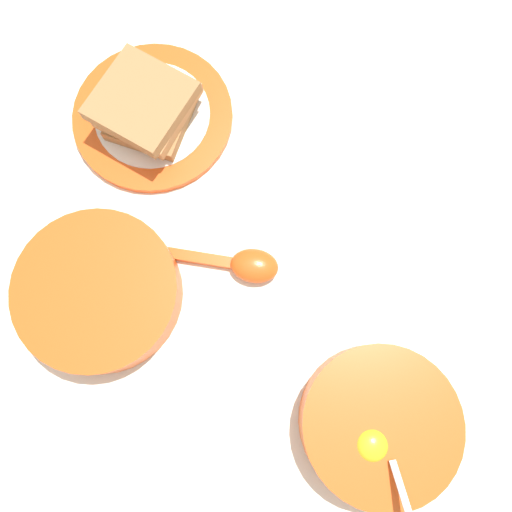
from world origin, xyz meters
TOP-DOWN VIEW (x-y plane):
  - ground_plane at (0.00, 0.00)m, footprint 3.00×3.00m
  - egg_bowl at (0.19, 0.14)m, footprint 0.17×0.17m
  - toast_plate at (-0.23, -0.04)m, footprint 0.21×0.21m
  - toast_sandwich at (-0.23, -0.04)m, footprint 0.15×0.15m
  - soup_spoon at (-0.01, 0.04)m, footprint 0.08×0.14m
  - congee_bowl at (-0.02, -0.14)m, footprint 0.19×0.19m

SIDE VIEW (x-z plane):
  - ground_plane at x=0.00m, z-range 0.00..0.00m
  - toast_plate at x=-0.23m, z-range 0.00..0.01m
  - soup_spoon at x=-0.01m, z-range 0.00..0.02m
  - congee_bowl at x=-0.02m, z-range 0.00..0.05m
  - egg_bowl at x=0.19m, z-range -0.01..0.07m
  - toast_sandwich at x=-0.23m, z-range 0.01..0.07m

